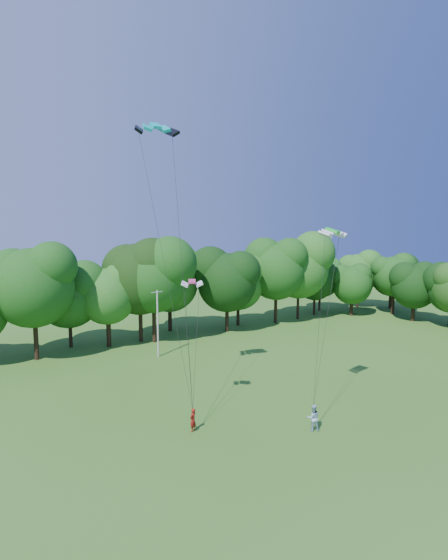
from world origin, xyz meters
TOP-DOWN VIEW (x-y plane):
  - ground at (0.00, 0.00)m, footprint 160.00×160.00m
  - utility_pole at (0.65, 27.85)m, footprint 1.43×0.52m
  - kite_flyer_left at (-3.50, 10.23)m, footprint 0.72×0.66m
  - kite_flyer_right at (3.92, 6.20)m, footprint 1.13×1.03m
  - kite_teal at (-3.88, 15.41)m, footprint 3.29×1.75m
  - kite_green at (7.23, 8.37)m, footprint 2.59×1.65m
  - kite_pink at (-2.47, 12.34)m, footprint 1.75×1.35m
  - tree_back_center at (1.06, 34.88)m, footprint 9.61×9.61m
  - tree_back_east at (33.46, 38.76)m, footprint 7.73×7.73m

SIDE VIEW (x-z plane):
  - ground at x=0.00m, z-range 0.00..0.00m
  - kite_flyer_left at x=-3.50m, z-range 0.00..1.66m
  - kite_flyer_right at x=3.92m, z-range 0.00..1.89m
  - utility_pole at x=0.65m, z-range 0.13..7.48m
  - tree_back_east at x=33.46m, z-range 1.39..12.63m
  - tree_back_center at x=1.06m, z-range 1.74..15.71m
  - kite_pink at x=-2.47m, z-range 10.15..10.43m
  - kite_green at x=7.23m, z-range 13.73..14.18m
  - kite_teal at x=-3.88m, z-range 21.24..21.98m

